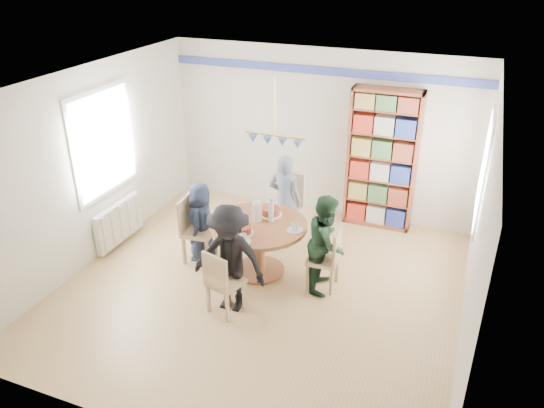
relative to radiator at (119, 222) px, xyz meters
The scene contains 14 objects.
ground 2.46m from the radiator, ahead, with size 5.00×5.00×0.00m, color tan.
room_shell 2.58m from the radiator, 14.73° to the left, with size 5.00×5.00×5.00m.
radiator is the anchor object (origin of this frame).
dining_table 2.25m from the radiator, ahead, with size 1.30×1.30×0.75m.
chair_left 1.28m from the radiator, ahead, with size 0.47×0.47×0.96m.
chair_right 3.23m from the radiator, ahead, with size 0.40×0.40×0.87m.
chair_far 2.52m from the radiator, 25.81° to the left, with size 0.54×0.54×1.05m.
chair_near 2.39m from the radiator, 23.65° to the right, with size 0.47×0.47×0.86m.
person_left 1.37m from the radiator, ahead, with size 0.56×0.37×1.15m, color #192137.
person_right 3.20m from the radiator, ahead, with size 0.64×0.50×1.31m, color black.
person_far 2.50m from the radiator, 22.65° to the left, with size 0.51×0.33×1.40m, color gray.
person_near 2.40m from the radiator, 20.05° to the right, with size 0.91×0.52×1.41m, color black.
bookshelf 4.09m from the radiator, 30.49° to the left, with size 1.05×0.31×2.20m.
tableware 2.27m from the radiator, ahead, with size 1.23×1.23×0.32m.
Camera 1 is at (2.26, -5.33, 4.09)m, focal length 35.00 mm.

